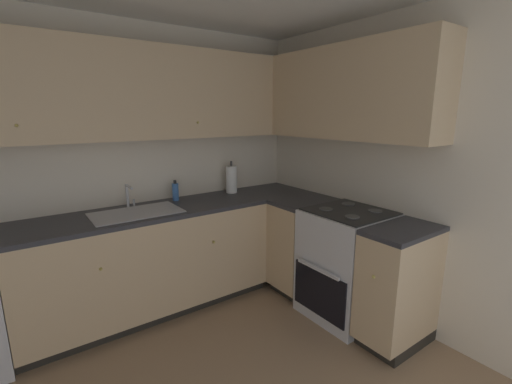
% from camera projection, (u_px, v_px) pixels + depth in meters
% --- Properties ---
extents(wall_back, '(4.17, 0.05, 2.46)m').
position_uv_depth(wall_back, '(81.00, 173.00, 2.83)').
color(wall_back, beige).
rests_on(wall_back, ground_plane).
extents(wall_right, '(0.05, 3.33, 2.46)m').
position_uv_depth(wall_right, '(410.00, 176.00, 2.69)').
color(wall_right, beige).
rests_on(wall_right, ground_plane).
extents(lower_cabinets_back, '(2.04, 0.62, 0.88)m').
position_uv_depth(lower_cabinets_back, '(150.00, 263.00, 2.98)').
color(lower_cabinets_back, tan).
rests_on(lower_cabinets_back, ground_plane).
extents(countertop_back, '(3.25, 0.60, 0.03)m').
position_uv_depth(countertop_back, '(147.00, 213.00, 2.87)').
color(countertop_back, '#2D2D33').
rests_on(countertop_back, lower_cabinets_back).
extents(lower_cabinets_right, '(0.62, 1.37, 0.88)m').
position_uv_depth(lower_cabinets_right, '(341.00, 264.00, 2.96)').
color(lower_cabinets_right, tan).
rests_on(lower_cabinets_right, ground_plane).
extents(countertop_right, '(0.60, 1.37, 0.03)m').
position_uv_depth(countertop_right, '(344.00, 213.00, 2.86)').
color(countertop_right, '#2D2D33').
rests_on(countertop_right, lower_cabinets_right).
extents(oven_range, '(0.68, 0.62, 1.07)m').
position_uv_depth(oven_range, '(347.00, 263.00, 2.93)').
color(oven_range, silver).
rests_on(oven_range, ground_plane).
extents(upper_cabinets_back, '(2.93, 0.34, 0.74)m').
position_uv_depth(upper_cabinets_back, '(111.00, 92.00, 2.68)').
color(upper_cabinets_back, tan).
extents(upper_cabinets_right, '(0.32, 1.92, 0.74)m').
position_uv_depth(upper_cabinets_right, '(334.00, 94.00, 2.96)').
color(upper_cabinets_right, tan).
extents(sink, '(0.69, 0.40, 0.10)m').
position_uv_depth(sink, '(137.00, 218.00, 2.80)').
color(sink, '#B7B7BC').
rests_on(sink, countertop_back).
extents(faucet, '(0.07, 0.16, 0.20)m').
position_uv_depth(faucet, '(129.00, 194.00, 2.93)').
color(faucet, silver).
rests_on(faucet, countertop_back).
extents(soap_bottle, '(0.06, 0.06, 0.19)m').
position_uv_depth(soap_bottle, '(175.00, 192.00, 3.18)').
color(soap_bottle, '#3F72BF').
rests_on(soap_bottle, countertop_back).
extents(paper_towel_roll, '(0.11, 0.11, 0.33)m').
position_uv_depth(paper_towel_roll, '(231.00, 179.00, 3.49)').
color(paper_towel_roll, white).
rests_on(paper_towel_roll, countertop_back).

